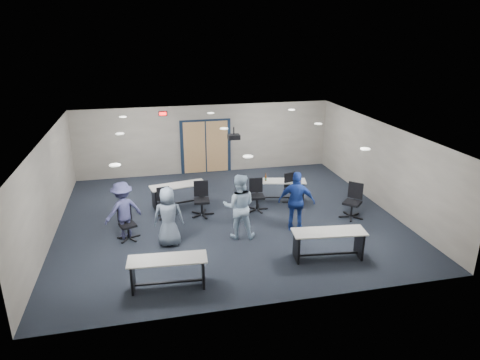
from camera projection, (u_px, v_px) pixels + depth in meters
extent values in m
plane|color=black|center=(228.00, 217.00, 13.16)|extent=(10.00, 10.00, 0.00)
cube|color=gray|center=(205.00, 139.00, 16.83)|extent=(10.00, 0.04, 2.70)
cube|color=gray|center=(271.00, 247.00, 8.57)|extent=(10.00, 0.04, 2.70)
cube|color=gray|center=(48.00, 189.00, 11.66)|extent=(0.04, 9.00, 2.70)
cube|color=gray|center=(380.00, 165.00, 13.74)|extent=(0.04, 9.00, 2.70)
cube|color=silver|center=(227.00, 131.00, 12.25)|extent=(10.00, 9.00, 0.04)
cube|color=black|center=(206.00, 147.00, 16.91)|extent=(2.00, 0.06, 2.20)
cube|color=#A27B4A|center=(195.00, 148.00, 16.80)|extent=(0.85, 0.04, 2.05)
cube|color=#A27B4A|center=(217.00, 146.00, 16.98)|extent=(0.85, 0.04, 2.05)
cube|color=black|center=(163.00, 114.00, 16.09)|extent=(0.32, 0.05, 0.18)
cube|color=#FF0C0C|center=(163.00, 114.00, 16.06)|extent=(0.26, 0.02, 0.12)
cylinder|color=black|center=(234.00, 131.00, 12.81)|extent=(0.04, 0.04, 0.24)
cube|color=black|center=(234.00, 137.00, 12.87)|extent=(0.35, 0.30, 0.14)
cylinder|color=black|center=(235.00, 138.00, 12.73)|extent=(0.08, 0.03, 0.08)
cube|color=#A9A7A0|center=(167.00, 259.00, 9.41)|extent=(1.78, 0.71, 0.03)
cube|color=black|center=(133.00, 276.00, 9.42)|extent=(0.09, 0.54, 0.68)
cube|color=black|center=(203.00, 270.00, 9.64)|extent=(0.09, 0.54, 0.68)
cube|color=black|center=(169.00, 282.00, 9.61)|extent=(1.55, 0.17, 0.04)
cube|color=#A9A7A0|center=(329.00, 232.00, 10.60)|extent=(1.88, 0.82, 0.03)
cube|color=black|center=(296.00, 247.00, 10.65)|extent=(0.12, 0.56, 0.71)
cube|color=black|center=(359.00, 243.00, 10.81)|extent=(0.12, 0.56, 0.71)
cube|color=black|center=(327.00, 254.00, 10.81)|extent=(1.62, 0.24, 0.04)
cube|color=#A9A7A0|center=(178.00, 185.00, 13.77)|extent=(1.87, 0.92, 0.03)
cube|color=black|center=(154.00, 199.00, 13.60)|extent=(0.15, 0.55, 0.70)
cube|color=black|center=(202.00, 192.00, 14.20)|extent=(0.15, 0.55, 0.70)
cube|color=black|center=(179.00, 203.00, 13.98)|extent=(1.57, 0.35, 0.04)
cube|color=#A9A7A0|center=(280.00, 181.00, 14.24)|extent=(1.80, 0.95, 0.03)
cube|color=black|center=(257.00, 191.00, 14.37)|extent=(0.17, 0.52, 0.67)
cube|color=black|center=(302.00, 191.00, 14.35)|extent=(0.17, 0.52, 0.67)
cube|color=black|center=(279.00, 197.00, 14.44)|extent=(1.49, 0.40, 0.04)
cylinder|color=#BE3719|center=(300.00, 179.00, 14.21)|extent=(0.08, 0.08, 0.11)
imported|color=slate|center=(168.00, 217.00, 11.24)|extent=(0.85, 0.60, 1.63)
imported|color=#B2D1EC|center=(239.00, 206.00, 11.63)|extent=(1.02, 0.87, 1.83)
imported|color=navy|center=(297.00, 202.00, 12.06)|extent=(1.11, 0.78, 1.75)
imported|color=#424478|center=(123.00, 210.00, 11.64)|extent=(1.21, 1.00, 1.62)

